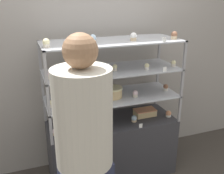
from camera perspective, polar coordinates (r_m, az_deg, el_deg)
ground_plane at (r=3.10m, az=-0.00°, el=-17.95°), size 20.00×20.00×0.00m
back_wall at (r=2.89m, az=-2.73°, el=7.85°), size 8.00×0.05×2.60m
display_base at (r=2.92m, az=-0.00°, el=-12.98°), size 1.32×0.51×0.64m
display_riser_lower at (r=2.64m, az=-0.00°, el=-2.32°), size 1.32×0.51×0.28m
display_riser_middle at (r=2.55m, az=-0.00°, el=3.50°), size 1.32×0.51×0.28m
display_riser_upper at (r=2.49m, az=-0.00°, el=9.69°), size 1.32×0.51×0.28m
layer_cake_centerpiece at (r=2.60m, az=0.24°, el=-1.13°), size 0.19×0.19×0.10m
sheet_cake_frosted at (r=2.87m, az=7.19°, el=-5.54°), size 0.23×0.13×0.07m
cupcake_0 at (r=2.55m, az=-12.19°, el=-9.52°), size 0.06×0.06×0.07m
cupcake_1 at (r=2.64m, az=-3.55°, el=-7.96°), size 0.06×0.06×0.07m
cupcake_2 at (r=2.74m, az=4.82°, el=-6.89°), size 0.06×0.06×0.07m
cupcake_3 at (r=2.90m, az=12.19°, el=-5.73°), size 0.06×0.06×0.07m
price_tag_0 at (r=2.63m, az=6.27°, el=-8.39°), size 0.04×0.00×0.04m
cupcake_4 at (r=2.45m, az=-12.83°, el=-3.48°), size 0.05×0.05×0.07m
cupcake_5 at (r=2.53m, az=-4.04°, el=-2.19°), size 0.05×0.05×0.07m
cupcake_6 at (r=2.62m, az=5.09°, el=-1.46°), size 0.05×0.05×0.07m
cupcake_7 at (r=2.84m, az=11.60°, el=-0.09°), size 0.05×0.05×0.07m
price_tag_1 at (r=2.38m, az=-1.17°, el=-3.90°), size 0.04×0.00×0.04m
cupcake_8 at (r=2.32m, az=-13.26°, el=2.50°), size 0.05×0.05×0.06m
cupcake_9 at (r=2.36m, az=-6.26°, el=3.22°), size 0.05×0.05×0.06m
cupcake_10 at (r=2.50m, az=0.64°, el=4.25°), size 0.05×0.05×0.06m
cupcake_11 at (r=2.56m, az=7.60°, el=4.45°), size 0.05×0.05×0.06m
cupcake_12 at (r=2.72m, az=13.25°, el=5.03°), size 0.05×0.05×0.06m
price_tag_2 at (r=2.53m, az=11.43°, el=3.82°), size 0.04×0.00×0.04m
cupcake_13 at (r=2.22m, az=-14.13°, el=9.24°), size 0.06×0.06×0.08m
cupcake_14 at (r=2.38m, az=-4.18°, el=10.45°), size 0.06×0.06×0.08m
cupcake_15 at (r=2.49m, az=4.70°, el=10.85°), size 0.06×0.06×0.08m
cupcake_16 at (r=2.64m, az=13.39°, el=10.90°), size 0.06×0.06×0.08m
price_tag_3 at (r=2.45m, az=11.30°, el=10.06°), size 0.04×0.00×0.04m
customer_figure at (r=1.86m, az=-6.06°, el=-12.86°), size 0.39×0.39×1.68m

